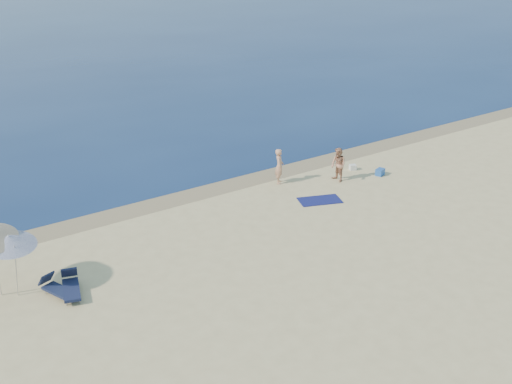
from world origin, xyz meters
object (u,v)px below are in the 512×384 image
Objects in this scene: person_left at (279,166)px; person_right at (338,165)px; umbrella_near at (9,240)px; blue_cooler at (380,172)px.

person_right is (2.41, -1.41, -0.03)m from person_left.
person_right is 15.44m from umbrella_near.
person_right is 3.59× the size of blue_cooler.
person_left reaches higher than person_right.
person_right is at bearing -82.24° from person_left.
umbrella_near is (-12.94, -2.76, 1.10)m from person_left.
person_left is at bearing 137.56° from blue_cooler.
person_left is 3.70× the size of blue_cooler.
blue_cooler is 17.64m from umbrella_near.
person_right is at bearing -9.27° from umbrella_near.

